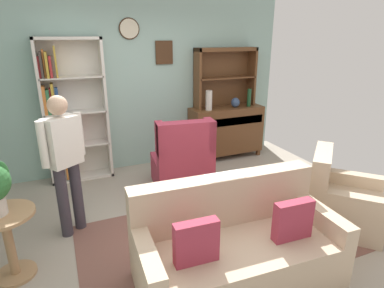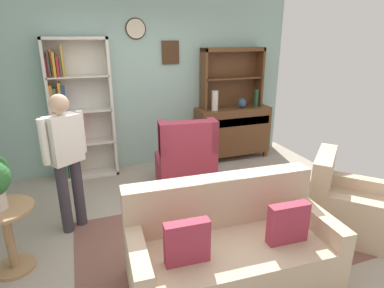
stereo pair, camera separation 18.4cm
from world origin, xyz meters
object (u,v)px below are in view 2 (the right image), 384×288
(sideboard_hutch, at_px, (232,69))
(vase_tall, at_px, (215,101))
(bottle_wine, at_px, (256,98))
(person_reading, at_px, (66,154))
(plant_stand, at_px, (8,232))
(sideboard, at_px, (232,130))
(couch_floral, at_px, (230,249))
(armchair_floral, at_px, (343,206))
(wingback_chair, at_px, (186,163))
(vase_round, at_px, (242,103))
(bookshelf, at_px, (76,114))

(sideboard_hutch, distance_m, vase_tall, 0.64)
(bottle_wine, xyz_separation_m, person_reading, (-3.11, -1.31, -0.17))
(person_reading, bearing_deg, plant_stand, -135.92)
(sideboard, relative_size, vase_tall, 3.93)
(bottle_wine, height_order, couch_floral, bottle_wine)
(sideboard_hutch, height_order, armchair_floral, sideboard_hutch)
(wingback_chair, bearing_deg, bottle_wine, 26.67)
(sideboard, xyz_separation_m, armchair_floral, (0.15, -2.48, -0.22))
(sideboard_hutch, xyz_separation_m, bottle_wine, (0.39, -0.20, -0.48))
(vase_round, bearing_deg, wingback_chair, -148.25)
(person_reading, bearing_deg, vase_round, 25.03)
(bookshelf, bearing_deg, sideboard, -1.85)
(bottle_wine, bearing_deg, sideboard, 167.11)
(plant_stand, bearing_deg, bottle_wine, 26.74)
(couch_floral, distance_m, wingback_chair, 1.88)
(vase_tall, relative_size, plant_stand, 0.50)
(couch_floral, bearing_deg, sideboard_hutch, 63.81)
(sideboard_hutch, relative_size, armchair_floral, 1.02)
(sideboard_hutch, bearing_deg, person_reading, -151.02)
(vase_round, bearing_deg, bookshelf, 176.83)
(armchair_floral, bearing_deg, person_reading, 159.43)
(sideboard, xyz_separation_m, person_reading, (-2.72, -1.40, 0.40))
(sideboard, relative_size, person_reading, 0.83)
(bookshelf, distance_m, plant_stand, 2.22)
(sideboard_hutch, height_order, vase_tall, sideboard_hutch)
(sideboard_hutch, height_order, bottle_wine, sideboard_hutch)
(vase_tall, relative_size, vase_round, 1.95)
(vase_round, xyz_separation_m, armchair_floral, (0.02, -2.41, -0.72))
(vase_tall, bearing_deg, person_reading, -150.52)
(bookshelf, xyz_separation_m, vase_tall, (2.19, -0.16, 0.08))
(couch_floral, bearing_deg, vase_round, 60.20)
(vase_tall, height_order, plant_stand, vase_tall)
(vase_round, relative_size, bottle_wine, 0.55)
(couch_floral, bearing_deg, vase_tall, 69.18)
(bottle_wine, relative_size, person_reading, 0.20)
(couch_floral, relative_size, plant_stand, 2.79)
(vase_tall, distance_m, bottle_wine, 0.78)
(vase_tall, height_order, wingback_chair, vase_tall)
(plant_stand, bearing_deg, bookshelf, 71.02)
(couch_floral, height_order, armchair_floral, couch_floral)
(vase_round, xyz_separation_m, wingback_chair, (-1.31, -0.81, -0.62))
(vase_tall, xyz_separation_m, plant_stand, (-2.89, -1.86, -0.68))
(vase_round, bearing_deg, armchair_floral, -89.45)
(couch_floral, bearing_deg, armchair_floral, 9.73)
(sideboard, height_order, couch_floral, sideboard)
(bottle_wine, height_order, wingback_chair, bottle_wine)
(sideboard_hutch, relative_size, vase_round, 6.47)
(bookshelf, height_order, couch_floral, bookshelf)
(sideboard_hutch, relative_size, person_reading, 0.71)
(sideboard, height_order, vase_round, vase_round)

